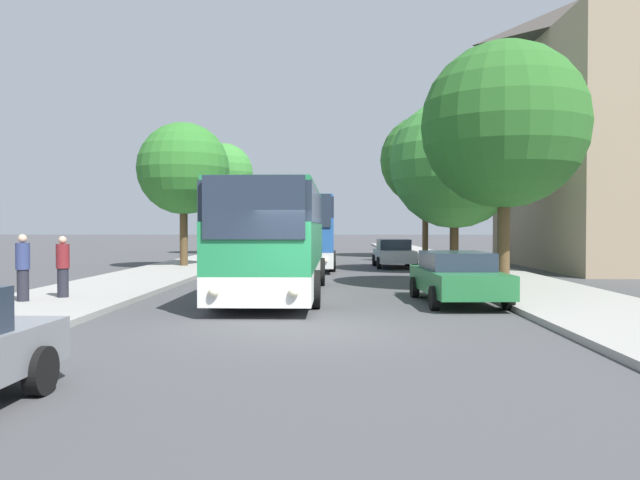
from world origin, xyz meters
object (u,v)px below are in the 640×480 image
pedestrian_waiting_far (63,266)px  tree_left_near (183,169)px  bus_front (276,238)px  pedestrian_waiting_near (23,267)px  parked_car_right_far (394,253)px  tree_left_far (223,173)px  tree_right_far (425,160)px  tree_right_mid (504,125)px  bus_rear (309,230)px  tree_right_near (454,164)px  parked_car_right_near (457,276)px  bus_middle (307,231)px

pedestrian_waiting_far → tree_left_near: (-0.02, 14.23, 4.04)m
bus_front → tree_left_near: bearing=115.8°
bus_front → pedestrian_waiting_far: bus_front is taller
pedestrian_waiting_near → pedestrian_waiting_far: 1.15m
parked_car_right_far → tree_left_far: 19.80m
bus_front → parked_car_right_far: bearing=69.9°
tree_left_far → tree_right_far: bearing=-19.0°
tree_right_far → tree_right_mid: bearing=-91.9°
bus_rear → tree_right_mid: (7.31, -25.84, 3.59)m
tree_right_near → tree_right_far: bearing=87.0°
tree_left_near → tree_right_mid: bearing=-39.9°
pedestrian_waiting_near → pedestrian_waiting_far: pedestrian_waiting_near is taller
pedestrian_waiting_far → tree_right_mid: tree_right_mid is taller
parked_car_right_near → tree_right_far: tree_right_far is taller
bus_middle → parked_car_right_near: size_ratio=2.43×
bus_front → parked_car_right_far: 14.09m
parked_car_right_near → parked_car_right_far: bearing=-91.4°
tree_left_near → tree_right_near: (13.15, -2.73, -0.04)m
parked_car_right_near → bus_middle: bearing=-75.0°
parked_car_right_far → bus_rear: bearing=-71.7°
bus_middle → tree_right_near: (6.92, -3.83, 3.11)m
parked_car_right_far → pedestrian_waiting_far: 18.57m
tree_right_mid → tree_left_near: bearing=140.1°
tree_left_far → tree_left_near: bearing=-87.2°
parked_car_right_near → parked_car_right_far: size_ratio=1.07×
bus_front → pedestrian_waiting_far: (-5.79, -2.01, -0.76)m
parked_car_right_far → pedestrian_waiting_near: pedestrian_waiting_near is taller
pedestrian_waiting_near → tree_right_near: tree_right_near is taller
tree_left_near → pedestrian_waiting_near: bearing=-92.4°
bus_middle → tree_right_far: 13.40m
parked_car_right_near → bus_rear: bearing=-82.4°
bus_rear → tree_left_near: bearing=-110.1°
bus_rear → tree_left_near: 16.28m
bus_middle → bus_rear: 13.76m
bus_middle → pedestrian_waiting_near: (-6.86, -16.28, -0.85)m
tree_right_near → bus_middle: bearing=151.1°
parked_car_right_far → tree_left_near: tree_left_near is taller
bus_middle → parked_car_right_far: bus_middle is taller
bus_rear → pedestrian_waiting_near: bearing=-100.8°
pedestrian_waiting_near → tree_right_far: tree_right_far is taller
bus_front → tree_right_near: bearing=52.7°
tree_left_near → bus_front: bearing=-64.6°
parked_car_right_far → tree_left_near: bearing=3.9°
parked_car_right_near → pedestrian_waiting_far: pedestrian_waiting_far is taller
bus_rear → tree_right_near: bearing=-66.1°
bus_rear → tree_left_far: size_ratio=1.35×
pedestrian_waiting_far → tree_right_far: size_ratio=0.18×
bus_rear → parked_car_right_far: bus_rear is taller
tree_left_far → parked_car_right_near: bearing=-68.7°
bus_rear → tree_left_far: tree_left_far is taller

